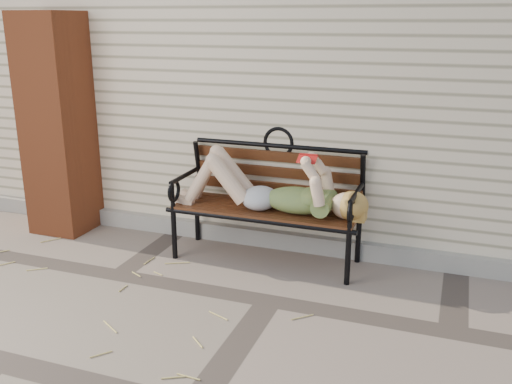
% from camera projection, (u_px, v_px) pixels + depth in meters
% --- Properties ---
extents(ground, '(80.00, 80.00, 0.00)m').
position_uv_depth(ground, '(269.00, 301.00, 4.08)').
color(ground, '#7B685E').
rests_on(ground, ground).
extents(house_wall, '(8.00, 4.00, 3.00)m').
position_uv_depth(house_wall, '(356.00, 59.00, 6.33)').
color(house_wall, beige).
rests_on(house_wall, ground).
extents(foundation_strip, '(8.00, 0.10, 0.15)m').
position_uv_depth(foundation_strip, '(305.00, 243.00, 4.93)').
color(foundation_strip, gray).
rests_on(foundation_strip, ground).
extents(brick_pillar, '(0.50, 0.50, 2.00)m').
position_uv_depth(brick_pillar, '(58.00, 125.00, 5.20)').
color(brick_pillar, '#974322').
rests_on(brick_pillar, ground).
extents(garden_bench, '(1.66, 0.66, 1.07)m').
position_uv_depth(garden_bench, '(270.00, 188.00, 4.69)').
color(garden_bench, black).
rests_on(garden_bench, ground).
extents(reading_woman, '(1.56, 0.35, 0.49)m').
position_uv_depth(reading_woman, '(266.00, 188.00, 4.55)').
color(reading_woman, '#0A3F48').
rests_on(reading_woman, ground).
extents(straw_scatter, '(2.59, 1.57, 0.01)m').
position_uv_depth(straw_scatter, '(111.00, 301.00, 4.06)').
color(straw_scatter, '#CFB964').
rests_on(straw_scatter, ground).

